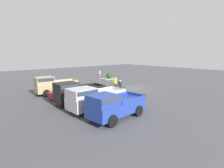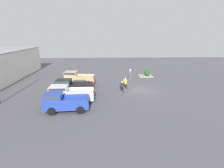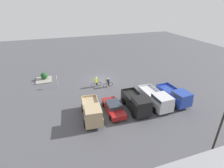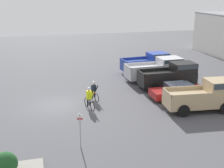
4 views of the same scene
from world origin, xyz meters
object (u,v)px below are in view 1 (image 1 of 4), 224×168
object	(u,v)px
cyclist_1	(120,85)
shrub	(109,75)
pickup_truck_3	(53,85)
sedan_0	(70,92)
pickup_truck_2	(77,92)
cyclist_0	(115,83)
pickup_truck_0	(114,105)
fire_lane_sign	(100,75)
pickup_truck_1	(94,98)

from	to	relation	value
cyclist_1	shrub	size ratio (longest dim) A/B	1.49
pickup_truck_3	shrub	size ratio (longest dim) A/B	4.58
sedan_0	cyclist_1	xyz separation A→B (m)	(-1.42, -6.74, 0.14)
sedan_0	pickup_truck_3	bearing A→B (deg)	14.08
pickup_truck_2	cyclist_0	bearing A→B (deg)	-68.88
pickup_truck_0	cyclist_1	bearing A→B (deg)	-46.43
pickup_truck_0	fire_lane_sign	size ratio (longest dim) A/B	2.45
pickup_truck_0	pickup_truck_1	distance (m)	2.82
cyclist_0	pickup_truck_2	bearing A→B (deg)	111.12
cyclist_0	pickup_truck_3	bearing A→B (deg)	72.89
pickup_truck_0	pickup_truck_3	world-z (taller)	pickup_truck_3
fire_lane_sign	cyclist_1	bearing A→B (deg)	162.92
cyclist_1	shrub	distance (m)	11.44
pickup_truck_0	cyclist_0	distance (m)	11.91
pickup_truck_1	sedan_0	distance (m)	5.66
pickup_truck_3	pickup_truck_0	bearing A→B (deg)	-179.53
cyclist_0	fire_lane_sign	xyz separation A→B (m)	(5.84, -1.62, 0.43)
pickup_truck_3	cyclist_1	xyz separation A→B (m)	(-4.27, -7.46, -0.38)
pickup_truck_2	cyclist_1	xyz separation A→B (m)	(1.37, -7.38, -0.39)
pickup_truck_1	shrub	distance (m)	19.29
cyclist_0	shrub	xyz separation A→B (m)	(7.85, -5.50, -0.11)
pickup_truck_1	pickup_truck_3	bearing A→B (deg)	1.22
pickup_truck_0	cyclist_0	size ratio (longest dim) A/B	2.92
fire_lane_sign	shrub	distance (m)	4.40
pickup_truck_0	sedan_0	world-z (taller)	pickup_truck_0
sedan_0	fire_lane_sign	bearing A→B (deg)	-55.80
fire_lane_sign	shrub	xyz separation A→B (m)	(2.01, -3.87, -0.54)
cyclist_0	pickup_truck_1	bearing A→B (deg)	126.64
pickup_truck_2	fire_lane_sign	distance (m)	13.22
pickup_truck_0	fire_lane_sign	world-z (taller)	pickup_truck_0
cyclist_0	cyclist_1	bearing A→B (deg)	157.93
pickup_truck_3	pickup_truck_2	bearing A→B (deg)	-179.27
pickup_truck_1	pickup_truck_2	distance (m)	2.82
cyclist_0	shrub	world-z (taller)	cyclist_0
pickup_truck_2	cyclist_0	xyz separation A→B (m)	(3.13, -8.09, -0.37)
pickup_truck_0	cyclist_1	xyz separation A→B (m)	(7.00, -7.36, -0.32)
cyclist_0	fire_lane_sign	world-z (taller)	fire_lane_sign
sedan_0	cyclist_1	distance (m)	6.89
sedan_0	shrub	distance (m)	15.32
pickup_truck_2	shrub	size ratio (longest dim) A/B	4.43
fire_lane_sign	pickup_truck_3	bearing A→B (deg)	108.76
pickup_truck_2	sedan_0	xyz separation A→B (m)	(2.80, -0.64, -0.54)
pickup_truck_0	pickup_truck_1	size ratio (longest dim) A/B	0.91
pickup_truck_0	pickup_truck_3	xyz separation A→B (m)	(11.27, 0.09, 0.06)
pickup_truck_0	sedan_0	bearing A→B (deg)	-4.21
pickup_truck_3	fire_lane_sign	size ratio (longest dim) A/B	2.54
sedan_0	fire_lane_sign	xyz separation A→B (m)	(6.17, -9.08, 0.60)
pickup_truck_0	pickup_truck_2	distance (m)	5.63
pickup_truck_3	cyclist_1	world-z (taller)	pickup_truck_3
cyclist_1	fire_lane_sign	distance (m)	7.96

